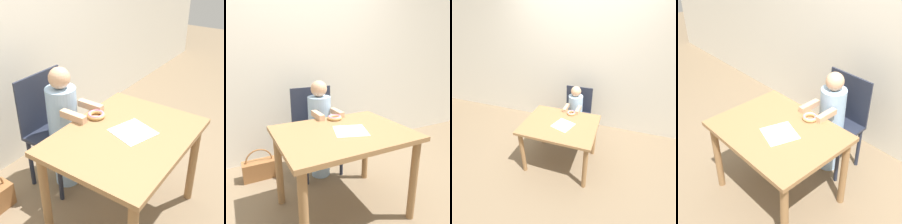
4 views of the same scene
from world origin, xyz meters
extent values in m
plane|color=#7A664C|center=(0.00, 0.00, 0.00)|extent=(12.00, 12.00, 0.00)
cube|color=silver|center=(0.00, 1.21, 1.25)|extent=(8.00, 0.05, 2.50)
cube|color=olive|center=(0.00, 0.00, 0.70)|extent=(1.00, 0.78, 0.03)
cylinder|color=olive|center=(-0.44, -0.33, 0.34)|extent=(0.06, 0.06, 0.68)
cylinder|color=olive|center=(0.44, -0.33, 0.34)|extent=(0.06, 0.06, 0.68)
cylinder|color=olive|center=(-0.44, 0.33, 0.34)|extent=(0.06, 0.06, 0.68)
cylinder|color=olive|center=(0.44, 0.33, 0.34)|extent=(0.06, 0.06, 0.68)
cube|color=#232838|center=(0.05, 0.65, 0.46)|extent=(0.45, 0.38, 0.03)
cube|color=#232838|center=(0.05, 0.83, 0.70)|extent=(0.45, 0.02, 0.46)
cylinder|color=#232838|center=(-0.14, 0.49, 0.22)|extent=(0.04, 0.04, 0.44)
cylinder|color=#232838|center=(0.25, 0.49, 0.22)|extent=(0.04, 0.04, 0.44)
cylinder|color=#232838|center=(-0.14, 0.81, 0.22)|extent=(0.04, 0.04, 0.44)
cylinder|color=#232838|center=(0.25, 0.81, 0.22)|extent=(0.04, 0.04, 0.44)
cylinder|color=#99BCE0|center=(0.05, 0.60, 0.23)|extent=(0.20, 0.20, 0.47)
cylinder|color=#99BCE0|center=(0.05, 0.60, 0.67)|extent=(0.23, 0.23, 0.40)
sphere|color=tan|center=(0.05, 0.60, 0.95)|extent=(0.16, 0.16, 0.16)
cube|color=tan|center=(-0.05, 0.40, 0.74)|extent=(0.05, 0.21, 0.05)
cube|color=tan|center=(0.15, 0.40, 0.74)|extent=(0.05, 0.21, 0.05)
torus|color=tan|center=(0.07, 0.29, 0.73)|extent=(0.13, 0.13, 0.03)
torus|color=pink|center=(0.07, 0.29, 0.74)|extent=(0.12, 0.12, 0.02)
cube|color=white|center=(0.05, -0.02, 0.71)|extent=(0.31, 0.31, 0.00)
cube|color=brown|center=(-0.55, 0.82, 0.10)|extent=(0.34, 0.14, 0.19)
torus|color=brown|center=(-0.55, 0.82, 0.19)|extent=(0.27, 0.02, 0.27)
camera|label=1|loc=(-1.44, -0.88, 1.81)|focal=50.00mm
camera|label=2|loc=(-0.75, -1.37, 1.31)|focal=35.00mm
camera|label=3|loc=(0.68, -1.85, 2.07)|focal=28.00mm
camera|label=4|loc=(1.51, -1.26, 2.18)|focal=50.00mm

